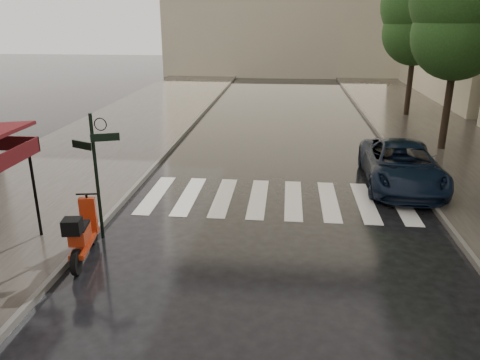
# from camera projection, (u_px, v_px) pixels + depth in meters

# --- Properties ---
(ground) EXTENTS (120.00, 120.00, 0.00)m
(ground) POSITION_uv_depth(u_px,v_px,m) (105.00, 312.00, 8.63)
(ground) COLOR black
(ground) RESTS_ON ground
(sidewalk_near) EXTENTS (6.00, 60.00, 0.12)m
(sidewalk_near) POSITION_uv_depth(u_px,v_px,m) (107.00, 141.00, 20.30)
(sidewalk_near) COLOR #38332D
(sidewalk_near) RESTS_ON ground
(sidewalk_far) EXTENTS (5.50, 60.00, 0.12)m
(sidewalk_far) POSITION_uv_depth(u_px,v_px,m) (460.00, 150.00, 18.90)
(sidewalk_far) COLOR #38332D
(sidewalk_far) RESTS_ON ground
(curb_near) EXTENTS (0.12, 60.00, 0.16)m
(curb_near) POSITION_uv_depth(u_px,v_px,m) (176.00, 142.00, 20.01)
(curb_near) COLOR #595651
(curb_near) RESTS_ON ground
(curb_far) EXTENTS (0.12, 60.00, 0.16)m
(curb_far) POSITION_uv_depth(u_px,v_px,m) (389.00, 148.00, 19.16)
(curb_far) COLOR #595651
(curb_far) RESTS_ON ground
(crosswalk) EXTENTS (7.85, 3.20, 0.01)m
(crosswalk) POSITION_uv_depth(u_px,v_px,m) (276.00, 199.00, 13.98)
(crosswalk) COLOR silver
(crosswalk) RESTS_ON ground
(signpost) EXTENTS (1.17, 0.29, 3.10)m
(signpost) POSITION_uv_depth(u_px,v_px,m) (96.00, 167.00, 10.95)
(signpost) COLOR black
(signpost) RESTS_ON ground
(tree_mid) EXTENTS (3.80, 3.80, 8.34)m
(tree_mid) POSITION_uv_depth(u_px,v_px,m) (462.00, 4.00, 17.14)
(tree_mid) COLOR black
(tree_mid) RESTS_ON sidewalk_far
(tree_far) EXTENTS (3.80, 3.80, 8.16)m
(tree_far) POSITION_uv_depth(u_px,v_px,m) (418.00, 10.00, 23.74)
(tree_far) COLOR black
(tree_far) RESTS_ON sidewalk_far
(scooter) EXTENTS (0.69, 1.98, 1.31)m
(scooter) POSITION_uv_depth(u_px,v_px,m) (83.00, 235.00, 10.33)
(scooter) COLOR black
(scooter) RESTS_ON ground
(parked_car) EXTENTS (2.45, 4.99, 1.36)m
(parked_car) POSITION_uv_depth(u_px,v_px,m) (401.00, 165.00, 14.92)
(parked_car) COLOR black
(parked_car) RESTS_ON ground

